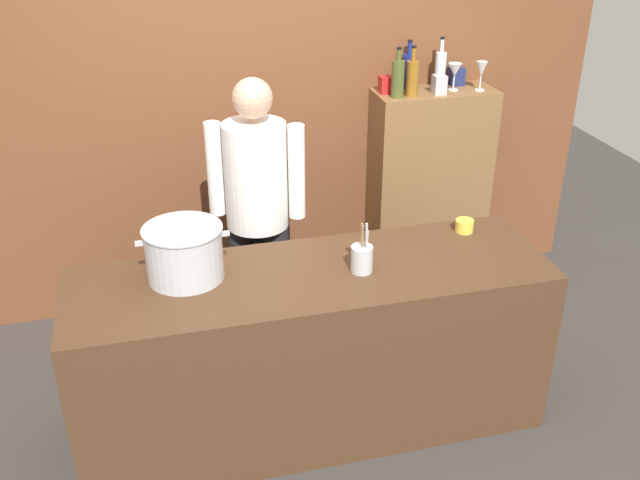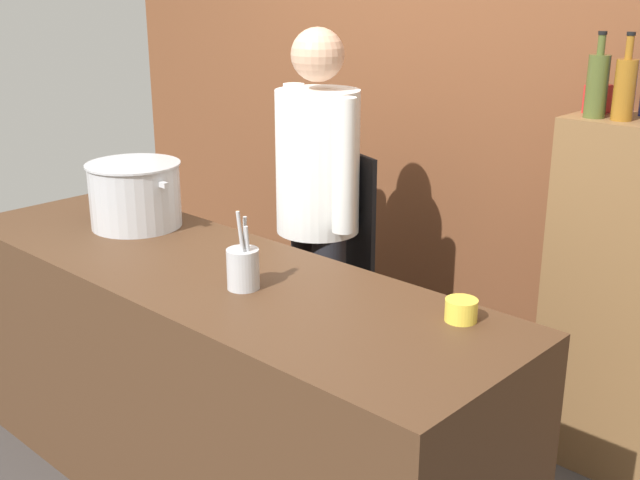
{
  "view_description": "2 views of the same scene",
  "coord_description": "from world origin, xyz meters",
  "px_view_note": "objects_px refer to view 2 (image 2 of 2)",
  "views": [
    {
      "loc": [
        -0.7,
        -2.86,
        2.62
      ],
      "look_at": [
        0.11,
        0.27,
        0.92
      ],
      "focal_mm": 40.54,
      "sensor_mm": 36.0,
      "label": 1
    },
    {
      "loc": [
        2.01,
        -1.58,
        1.84
      ],
      "look_at": [
        0.1,
        0.45,
        0.91
      ],
      "focal_mm": 44.41,
      "sensor_mm": 36.0,
      "label": 2
    }
  ],
  "objects_px": {
    "chef": "(319,201)",
    "spice_tin_red": "(597,99)",
    "utensil_crock": "(243,267)",
    "wine_bottle_olive": "(597,85)",
    "butter_jar": "(461,310)",
    "wine_bottle_amber": "(625,88)",
    "stockpot_large": "(135,195)"
  },
  "relations": [
    {
      "from": "stockpot_large",
      "to": "spice_tin_red",
      "type": "height_order",
      "value": "spice_tin_red"
    },
    {
      "from": "wine_bottle_amber",
      "to": "spice_tin_red",
      "type": "distance_m",
      "value": 0.17
    },
    {
      "from": "chef",
      "to": "utensil_crock",
      "type": "bearing_deg",
      "value": 136.12
    },
    {
      "from": "chef",
      "to": "wine_bottle_olive",
      "type": "distance_m",
      "value": 1.15
    },
    {
      "from": "chef",
      "to": "stockpot_large",
      "type": "bearing_deg",
      "value": 72.78
    },
    {
      "from": "utensil_crock",
      "to": "spice_tin_red",
      "type": "relative_size",
      "value": 2.56
    },
    {
      "from": "spice_tin_red",
      "to": "wine_bottle_amber",
      "type": "bearing_deg",
      "value": -33.89
    },
    {
      "from": "butter_jar",
      "to": "spice_tin_red",
      "type": "distance_m",
      "value": 1.12
    },
    {
      "from": "chef",
      "to": "wine_bottle_olive",
      "type": "height_order",
      "value": "wine_bottle_olive"
    },
    {
      "from": "wine_bottle_amber",
      "to": "wine_bottle_olive",
      "type": "xyz_separation_m",
      "value": [
        -0.1,
        -0.01,
        0.0
      ]
    },
    {
      "from": "wine_bottle_amber",
      "to": "spice_tin_red",
      "type": "bearing_deg",
      "value": 146.11
    },
    {
      "from": "utensil_crock",
      "to": "spice_tin_red",
      "type": "bearing_deg",
      "value": 66.99
    },
    {
      "from": "chef",
      "to": "wine_bottle_olive",
      "type": "relative_size",
      "value": 5.59
    },
    {
      "from": "stockpot_large",
      "to": "wine_bottle_amber",
      "type": "distance_m",
      "value": 1.85
    },
    {
      "from": "wine_bottle_olive",
      "to": "stockpot_large",
      "type": "bearing_deg",
      "value": -143.81
    },
    {
      "from": "utensil_crock",
      "to": "wine_bottle_amber",
      "type": "relative_size",
      "value": 0.88
    },
    {
      "from": "stockpot_large",
      "to": "butter_jar",
      "type": "xyz_separation_m",
      "value": [
        1.45,
        0.11,
        -0.1
      ]
    },
    {
      "from": "wine_bottle_olive",
      "to": "utensil_crock",
      "type": "bearing_deg",
      "value": -116.23
    },
    {
      "from": "spice_tin_red",
      "to": "butter_jar",
      "type": "bearing_deg",
      "value": -83.81
    },
    {
      "from": "butter_jar",
      "to": "spice_tin_red",
      "type": "height_order",
      "value": "spice_tin_red"
    },
    {
      "from": "utensil_crock",
      "to": "wine_bottle_olive",
      "type": "distance_m",
      "value": 1.39
    },
    {
      "from": "chef",
      "to": "spice_tin_red",
      "type": "xyz_separation_m",
      "value": [
        0.9,
        0.52,
        0.45
      ]
    },
    {
      "from": "butter_jar",
      "to": "wine_bottle_amber",
      "type": "distance_m",
      "value": 1.06
    },
    {
      "from": "wine_bottle_olive",
      "to": "wine_bottle_amber",
      "type": "bearing_deg",
      "value": 5.82
    },
    {
      "from": "stockpot_large",
      "to": "butter_jar",
      "type": "relative_size",
      "value": 4.48
    },
    {
      "from": "wine_bottle_amber",
      "to": "wine_bottle_olive",
      "type": "relative_size",
      "value": 1.0
    },
    {
      "from": "stockpot_large",
      "to": "utensil_crock",
      "type": "relative_size",
      "value": 1.63
    },
    {
      "from": "butter_jar",
      "to": "wine_bottle_amber",
      "type": "xyz_separation_m",
      "value": [
        0.02,
        0.91,
        0.55
      ]
    },
    {
      "from": "chef",
      "to": "butter_jar",
      "type": "bearing_deg",
      "value": 174.44
    },
    {
      "from": "stockpot_large",
      "to": "chef",
      "type": "bearing_deg",
      "value": 53.07
    },
    {
      "from": "stockpot_large",
      "to": "wine_bottle_amber",
      "type": "bearing_deg",
      "value": 34.64
    },
    {
      "from": "butter_jar",
      "to": "wine_bottle_amber",
      "type": "height_order",
      "value": "wine_bottle_amber"
    }
  ]
}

